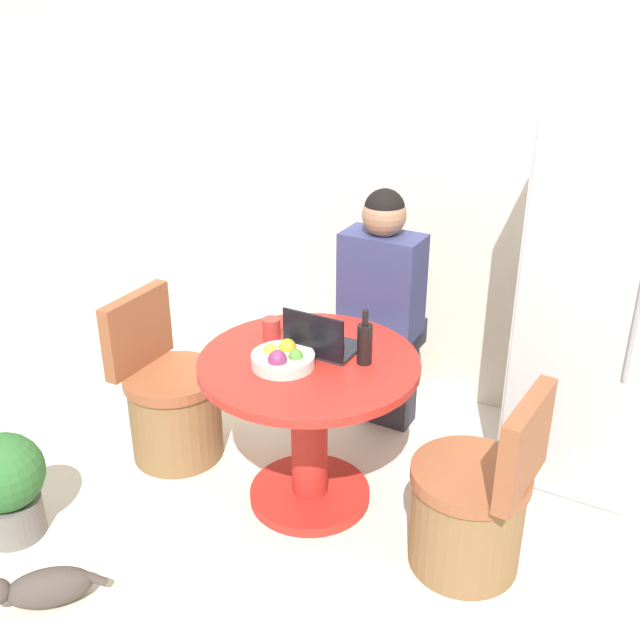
# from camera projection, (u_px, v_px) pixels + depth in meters

# --- Properties ---
(ground_plane) EXTENTS (12.00, 12.00, 0.00)m
(ground_plane) POSITION_uv_depth(u_px,v_px,m) (294.00, 508.00, 3.52)
(ground_plane) COLOR beige
(wall_back) EXTENTS (7.00, 0.06, 2.60)m
(wall_back) POSITION_uv_depth(u_px,v_px,m) (420.00, 172.00, 4.04)
(wall_back) COLOR beige
(wall_back) RESTS_ON ground_plane
(refrigerator) EXTENTS (0.62, 0.70, 1.83)m
(refrigerator) POSITION_uv_depth(u_px,v_px,m) (600.00, 302.00, 3.42)
(refrigerator) COLOR silver
(refrigerator) RESTS_ON ground_plane
(dining_table) EXTENTS (0.98, 0.98, 0.75)m
(dining_table) POSITION_uv_depth(u_px,v_px,m) (309.00, 411.00, 3.38)
(dining_table) COLOR #B2261E
(dining_table) RESTS_ON ground_plane
(chair_right_side) EXTENTS (0.49, 0.49, 0.86)m
(chair_right_side) POSITION_uv_depth(u_px,v_px,m) (472.00, 509.00, 3.08)
(chair_right_side) COLOR brown
(chair_right_side) RESTS_ON ground_plane
(chair_left_side) EXTENTS (0.49, 0.49, 0.86)m
(chair_left_side) POSITION_uv_depth(u_px,v_px,m) (172.00, 405.00, 3.81)
(chair_left_side) COLOR brown
(chair_left_side) RESTS_ON ground_plane
(person_seated) EXTENTS (0.40, 0.37, 1.36)m
(person_seated) POSITION_uv_depth(u_px,v_px,m) (384.00, 303.00, 3.81)
(person_seated) COLOR #2D2D38
(person_seated) RESTS_ON ground_plane
(laptop) EXTENTS (0.30, 0.23, 0.21)m
(laptop) POSITION_uv_depth(u_px,v_px,m) (322.00, 343.00, 3.32)
(laptop) COLOR #232328
(laptop) RESTS_ON dining_table
(fruit_bowl) EXTENTS (0.27, 0.27, 0.10)m
(fruit_bowl) POSITION_uv_depth(u_px,v_px,m) (282.00, 359.00, 3.20)
(fruit_bowl) COLOR beige
(fruit_bowl) RESTS_ON dining_table
(coffee_cup) EXTENTS (0.08, 0.08, 0.10)m
(coffee_cup) POSITION_uv_depth(u_px,v_px,m) (272.00, 328.00, 3.44)
(coffee_cup) COLOR #B2332D
(coffee_cup) RESTS_ON dining_table
(bottle) EXTENTS (0.07, 0.07, 0.25)m
(bottle) POSITION_uv_depth(u_px,v_px,m) (365.00, 343.00, 3.20)
(bottle) COLOR black
(bottle) RESTS_ON dining_table
(cat) EXTENTS (0.36, 0.35, 0.16)m
(cat) POSITION_uv_depth(u_px,v_px,m) (44.00, 588.00, 2.95)
(cat) COLOR #473D38
(cat) RESTS_ON ground_plane
(potted_plant) EXTENTS (0.35, 0.35, 0.50)m
(potted_plant) POSITION_uv_depth(u_px,v_px,m) (6.00, 483.00, 3.25)
(potted_plant) COLOR slate
(potted_plant) RESTS_ON ground_plane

